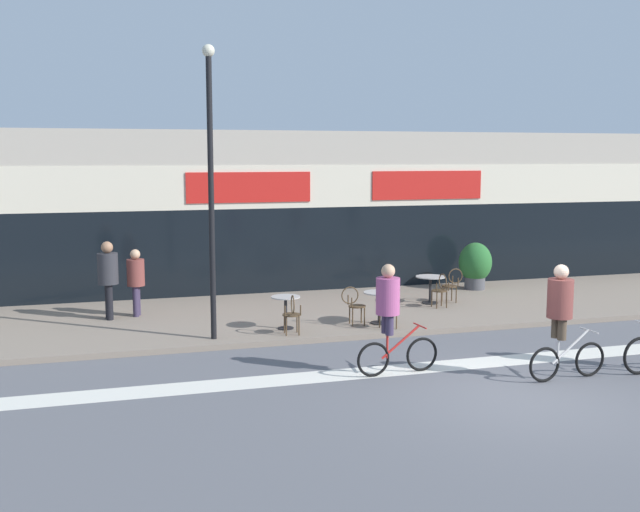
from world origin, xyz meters
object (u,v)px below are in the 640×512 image
object	(u,v)px
cafe_chair_0_near	(292,312)
bistro_table_1	(379,301)
bistro_table_2	(430,284)
pedestrian_near_end	(136,277)
cafe_chair_2_near	(441,288)
cyclist_0	(562,312)
pedestrian_far_end	(108,273)
cafe_chair_1_near	(390,307)
planter_pot	(475,265)
bistro_table_0	(286,306)
lamp_post	(211,175)
cafe_chair_2_side	(452,283)
cafe_chair_1_side	(354,303)
cyclist_1	(390,310)

from	to	relation	value
cafe_chair_0_near	bistro_table_1	bearing A→B (deg)	-70.58
bistro_table_1	cafe_chair_0_near	world-z (taller)	cafe_chair_0_near
bistro_table_2	pedestrian_near_end	size ratio (longest dim) A/B	0.48
cafe_chair_2_near	cyclist_0	bearing A→B (deg)	173.13
bistro_table_2	cafe_chair_2_near	xyz separation A→B (m)	(0.00, -0.63, -0.01)
cafe_chair_2_near	pedestrian_far_end	distance (m)	8.25
cafe_chair_1_near	planter_pot	xyz separation A→B (m)	(4.28, 4.06, 0.21)
bistro_table_0	bistro_table_1	size ratio (longest dim) A/B	0.99
cafe_chair_1_near	lamp_post	distance (m)	4.92
cafe_chair_0_near	cafe_chair_2_side	size ratio (longest dim) A/B	1.00
cafe_chair_0_near	cafe_chair_2_near	world-z (taller)	same
bistro_table_2	pedestrian_far_end	xyz separation A→B (m)	(-8.16, 0.40, 0.59)
cafe_chair_2_side	cyclist_0	world-z (taller)	cyclist_0
planter_pot	bistro_table_0	bearing A→B (deg)	-152.76
cafe_chair_1_side	pedestrian_near_end	xyz separation A→B (m)	(-4.75, 2.42, 0.45)
bistro_table_1	lamp_post	xyz separation A→B (m)	(-3.92, -0.39, 2.94)
planter_pot	pedestrian_far_end	size ratio (longest dim) A/B	0.73
cyclist_1	pedestrian_near_end	world-z (taller)	cyclist_1
cyclist_1	lamp_post	bearing A→B (deg)	126.32
bistro_table_1	lamp_post	distance (m)	4.91
cafe_chair_1_near	cyclist_0	xyz separation A→B (m)	(1.63, -4.09, 0.62)
bistro_table_1	cafe_chair_1_side	distance (m)	0.63
pedestrian_near_end	pedestrian_far_end	size ratio (longest dim) A/B	0.88
cafe_chair_0_near	cyclist_0	bearing A→B (deg)	-131.45
bistro_table_2	cyclist_1	size ratio (longest dim) A/B	0.38
cafe_chair_1_near	bistro_table_0	bearing A→B (deg)	66.30
bistro_table_1	cyclist_0	xyz separation A→B (m)	(1.64, -4.71, 0.60)
bistro_table_1	pedestrian_near_end	world-z (taller)	pedestrian_near_end
bistro_table_0	cafe_chair_0_near	world-z (taller)	cafe_chair_0_near
bistro_table_0	bistro_table_2	bearing A→B (deg)	22.01
bistro_table_1	cyclist_1	distance (m)	3.77
cafe_chair_1_side	cyclist_1	size ratio (longest dim) A/B	0.44
cafe_chair_2_side	cyclist_0	xyz separation A→B (m)	(-1.12, -6.55, 0.62)
cyclist_0	bistro_table_0	bearing A→B (deg)	124.51
bistro_table_0	cafe_chair_2_side	distance (m)	5.29
cafe_chair_2_side	pedestrian_far_end	xyz separation A→B (m)	(-8.79, 0.40, 0.59)
bistro_table_1	bistro_table_2	world-z (taller)	bistro_table_1
cafe_chair_2_side	lamp_post	bearing A→B (deg)	19.91
cafe_chair_2_near	cafe_chair_1_near	bearing A→B (deg)	128.77
bistro_table_2	cafe_chair_2_side	bearing A→B (deg)	-0.18
bistro_table_1	cafe_chair_1_near	world-z (taller)	cafe_chair_1_near
cyclist_0	pedestrian_near_end	bearing A→B (deg)	130.16
bistro_table_0	pedestrian_near_end	xyz separation A→B (m)	(-3.15, 2.34, 0.45)
cyclist_0	cyclist_1	world-z (taller)	cyclist_0
cafe_chair_1_side	cyclist_1	xyz separation A→B (m)	(-0.53, -3.55, 0.58)
bistro_table_0	cafe_chair_2_near	world-z (taller)	cafe_chair_2_near
cafe_chair_1_near	cafe_chair_1_side	xyz separation A→B (m)	(-0.63, 0.63, 0.00)
cafe_chair_0_near	cafe_chair_1_side	size ratio (longest dim) A/B	1.00
planter_pot	lamp_post	distance (m)	9.46
bistro_table_0	cafe_chair_0_near	distance (m)	0.63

